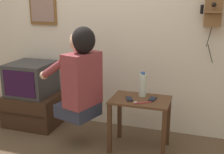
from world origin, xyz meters
name	(u,v)px	position (x,y,z in m)	size (l,w,h in m)	color
wall_back	(107,21)	(0.00, 1.13, 1.27)	(6.80, 0.05, 2.55)	silver
side_table	(140,110)	(0.53, 0.61, 0.43)	(0.59, 0.41, 0.55)	#51331E
person	(80,75)	(-0.07, 0.48, 0.79)	(0.63, 0.53, 0.94)	#2D3347
tv_stand	(35,109)	(-0.87, 0.81, 0.19)	(0.65, 0.53, 0.39)	#382316
television	(31,79)	(-0.89, 0.82, 0.59)	(0.50, 0.49, 0.39)	#38383A
wall_phone_antique	(214,7)	(1.15, 1.04, 1.45)	(0.21, 0.19, 0.80)	brown
framed_picture	(42,2)	(-0.82, 1.09, 1.50)	(0.36, 0.03, 0.56)	brown
cell_phone_held	(129,99)	(0.42, 0.56, 0.56)	(0.10, 0.14, 0.01)	black
cell_phone_spare	(152,99)	(0.65, 0.63, 0.56)	(0.07, 0.13, 0.01)	black
water_bottle	(143,85)	(0.53, 0.70, 0.68)	(0.08, 0.08, 0.26)	silver
toothbrush	(141,103)	(0.56, 0.49, 0.56)	(0.15, 0.10, 0.02)	#D83F4C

